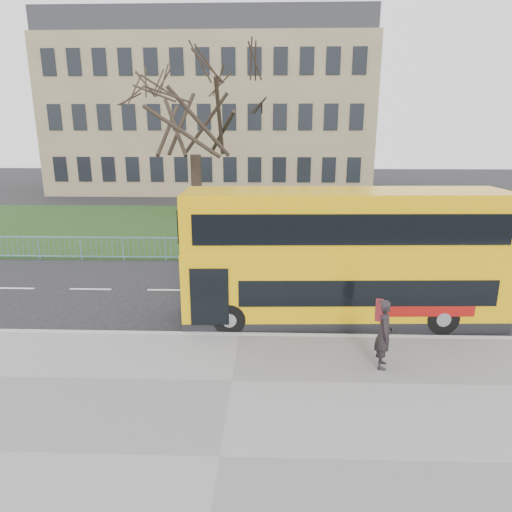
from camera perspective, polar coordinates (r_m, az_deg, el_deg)
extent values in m
plane|color=black|center=(15.01, -1.69, -7.62)|extent=(120.00, 120.00, 0.00)
cube|color=slate|center=(9.17, -4.54, -24.00)|extent=(80.00, 10.50, 0.12)
cube|color=#959598|center=(13.57, -2.10, -9.91)|extent=(80.00, 0.20, 0.14)
cube|color=#183212|center=(28.69, 0.07, 3.70)|extent=(80.00, 15.40, 0.08)
cube|color=#806B51|center=(49.15, -5.20, 16.68)|extent=(30.00, 15.00, 14.00)
cube|color=#E2A809|center=(14.61, 10.64, -3.31)|extent=(9.86, 2.73, 1.81)
cube|color=#E2A809|center=(14.31, 10.85, 0.73)|extent=(9.86, 2.73, 0.31)
cube|color=#E2A809|center=(14.10, 11.05, 4.54)|extent=(9.81, 2.68, 1.63)
cube|color=black|center=(13.63, 13.88, -4.57)|extent=(7.53, 0.35, 0.79)
cube|color=black|center=(13.01, 12.01, 3.23)|extent=(8.98, 0.41, 0.88)
cylinder|color=black|center=(13.65, -3.34, -7.85)|extent=(0.98, 0.30, 0.97)
cylinder|color=black|center=(14.75, 22.24, -7.21)|extent=(0.98, 0.30, 0.97)
imported|color=black|center=(11.88, 15.70, -9.34)|extent=(0.55, 0.72, 1.78)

